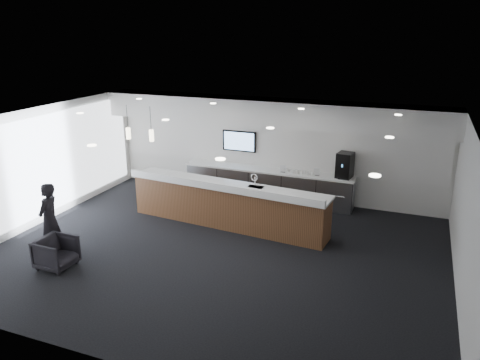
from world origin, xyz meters
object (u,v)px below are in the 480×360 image
at_px(service_counter, 227,204).
at_px(lounge_guest, 49,219).
at_px(coffee_machine, 345,165).
at_px(armchair, 56,253).

bearing_deg(service_counter, lounge_guest, -131.03).
relative_size(coffee_machine, lounge_guest, 0.42).
xyz_separation_m(coffee_machine, lounge_guest, (-5.64, -5.11, -0.46)).
relative_size(service_counter, armchair, 7.37).
bearing_deg(coffee_machine, armchair, -123.15).
relative_size(armchair, lounge_guest, 0.44).
bearing_deg(lounge_guest, armchair, 37.92).
bearing_deg(coffee_machine, service_counter, -130.49).
distance_m(service_counter, armchair, 4.23).
relative_size(service_counter, coffee_machine, 7.74).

